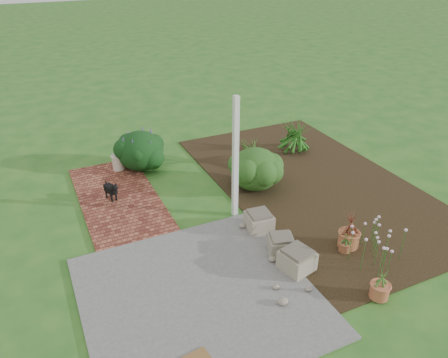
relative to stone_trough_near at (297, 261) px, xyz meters
name	(u,v)px	position (x,y,z in m)	size (l,w,h in m)	color
ground	(223,221)	(-0.48, 1.88, -0.20)	(80.00, 80.00, 0.00)	#25631F
concrete_patio	(198,295)	(-1.73, 0.13, -0.18)	(3.50, 3.50, 0.04)	#5F5F5D
brick_path	(118,197)	(-2.18, 3.63, -0.18)	(1.60, 3.50, 0.04)	#5E271D
garden_bed	(313,183)	(2.02, 2.38, -0.19)	(4.00, 7.00, 0.03)	black
veranda_post	(235,159)	(-0.18, 1.98, 1.05)	(0.10, 0.10, 2.50)	white
stone_trough_near	(297,261)	(0.00, 0.00, 0.00)	(0.49, 0.49, 0.33)	gray
stone_trough_mid	(281,245)	(0.00, 0.51, -0.02)	(0.43, 0.43, 0.29)	gray
stone_trough_far	(259,222)	(0.00, 1.30, -0.01)	(0.47, 0.47, 0.31)	gray
black_dog	(111,189)	(-2.31, 3.55, 0.09)	(0.24, 0.48, 0.42)	black
cream_ceramic_urn	(118,162)	(-1.86, 4.92, 0.02)	(0.28, 0.28, 0.37)	beige
evergreen_shrub	(255,168)	(0.71, 2.77, 0.30)	(1.11, 1.11, 0.94)	#0D3710
agapanthus_clump_back	(294,133)	(2.57, 4.07, 0.32)	(1.10, 1.10, 0.99)	#14390A
agapanthus_clump_front	(249,149)	(1.15, 3.87, 0.22)	(0.89, 0.89, 0.80)	#183F0D
pink_flower_patch	(375,245)	(1.33, -0.35, 0.15)	(1.00, 1.00, 0.64)	#113D0F
terracotta_pot_bronze	(349,239)	(1.20, 0.14, -0.03)	(0.36, 0.36, 0.30)	#A96339
terracotta_pot_small_left	(345,247)	(1.05, 0.05, -0.09)	(0.21, 0.21, 0.17)	#9A5834
terracotta_pot_small_right	(380,291)	(0.79, -1.10, -0.05)	(0.29, 0.29, 0.25)	#B35E3C
purple_flowering_bush	(140,150)	(-1.32, 4.85, 0.27)	(1.13, 1.13, 0.96)	black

